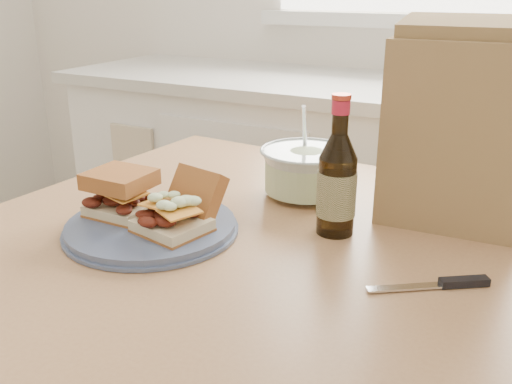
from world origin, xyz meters
The scene contains 9 objects.
cabinet_run centered at (0.00, 1.70, 0.47)m, with size 2.50×0.64×0.94m.
dining_table centered at (-0.06, 0.69, 0.71)m, with size 1.06×1.06×0.83m.
plate centered at (-0.20, 0.61, 0.84)m, with size 0.30×0.30×0.02m, color #4A5777.
sandwich_left centered at (-0.27, 0.62, 0.89)m, with size 0.11×0.10×0.08m.
sandwich_right centered at (-0.14, 0.62, 0.88)m, with size 0.13×0.18×0.10m.
coleslaw_bowl centered at (-0.03, 0.91, 0.88)m, with size 0.20×0.20×0.19m.
beer_bottle centered at (0.09, 0.76, 0.92)m, with size 0.07×0.07×0.25m.
knife centered at (0.31, 0.66, 0.83)m, with size 0.16×0.12×0.01m.
paper_bag centered at (0.26, 0.92, 1.00)m, with size 0.26×0.17×0.34m, color #977749.
Camera 1 is at (0.40, -0.13, 1.25)m, focal length 40.00 mm.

